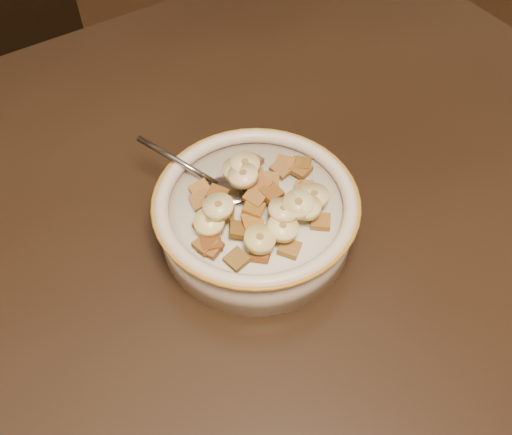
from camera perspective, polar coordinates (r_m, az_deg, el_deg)
table at (r=0.65m, az=-12.48°, el=-6.25°), size 1.44×0.96×0.04m
chair at (r=1.27m, az=-22.56°, el=10.20°), size 0.53×0.53×1.00m
cereal_bowl at (r=0.62m, az=0.00°, el=-0.28°), size 0.21×0.21×0.05m
milk at (r=0.60m, az=0.00°, el=1.19°), size 0.17×0.17×0.00m
spoon at (r=0.61m, az=-2.71°, el=2.70°), size 0.05×0.06×0.01m
cereal_square_0 at (r=0.58m, az=1.52°, el=2.53°), size 0.02×0.02×0.01m
cereal_square_1 at (r=0.57m, az=-0.31°, el=-0.42°), size 0.03×0.03×0.01m
cereal_square_2 at (r=0.60m, az=4.86°, el=2.93°), size 0.03×0.03×0.01m
cereal_square_3 at (r=0.59m, az=4.54°, el=1.23°), size 0.03×0.03×0.01m
cereal_square_4 at (r=0.59m, az=3.66°, el=1.25°), size 0.03×0.03×0.01m
cereal_square_5 at (r=0.60m, az=1.36°, el=3.70°), size 0.03×0.03×0.01m
cereal_square_6 at (r=0.56m, az=3.38°, el=-3.09°), size 0.03×0.03×0.01m
cereal_square_7 at (r=0.56m, az=-4.55°, el=-3.00°), size 0.03×0.03×0.01m
cereal_square_8 at (r=0.58m, az=-3.15°, el=0.63°), size 0.03×0.03×0.01m
cereal_square_9 at (r=0.59m, az=6.48°, el=-0.37°), size 0.03×0.03×0.01m
cereal_square_10 at (r=0.58m, az=-5.07°, el=-0.60°), size 0.03×0.03×0.01m
cereal_square_11 at (r=0.63m, az=4.56°, el=5.36°), size 0.03×0.03×0.01m
cereal_square_12 at (r=0.61m, az=-0.11°, el=4.16°), size 0.03×0.03×0.01m
cereal_square_13 at (r=0.55m, az=-1.93°, el=-4.19°), size 0.02×0.02×0.01m
cereal_square_14 at (r=0.63m, az=4.49°, el=4.83°), size 0.02×0.02×0.01m
cereal_square_15 at (r=0.63m, az=2.88°, el=5.35°), size 0.03×0.03×0.01m
cereal_square_16 at (r=0.58m, az=-0.04°, el=2.11°), size 0.03×0.03×0.01m
cereal_square_17 at (r=0.57m, az=-1.67°, el=-1.24°), size 0.03×0.03×0.01m
cereal_square_18 at (r=0.56m, az=-4.49°, el=-2.51°), size 0.03×0.03×0.01m
cereal_square_19 at (r=0.57m, az=-0.24°, el=0.92°), size 0.03×0.03×0.01m
cereal_square_20 at (r=0.63m, az=2.59°, el=4.92°), size 0.02×0.02×0.01m
cereal_square_21 at (r=0.64m, az=-0.43°, el=5.70°), size 0.02×0.02×0.01m
cereal_square_22 at (r=0.56m, az=0.41°, el=-3.58°), size 0.03×0.03×0.01m
cereal_square_23 at (r=0.59m, az=-3.89°, el=2.34°), size 0.03×0.03×0.01m
cereal_square_24 at (r=0.60m, az=-5.56°, el=1.73°), size 0.02×0.02×0.01m
cereal_square_25 at (r=0.60m, az=4.84°, el=2.49°), size 0.03×0.03×0.01m
cereal_square_26 at (r=0.59m, az=0.34°, el=3.29°), size 0.02×0.02×0.01m
cereal_square_27 at (r=0.56m, az=1.22°, el=-1.99°), size 0.03×0.03×0.01m
cereal_square_28 at (r=0.61m, az=-5.55°, el=2.74°), size 0.02×0.02×0.01m
cereal_square_29 at (r=0.56m, az=-5.09°, el=-2.67°), size 0.02×0.02×0.01m
banana_slice_0 at (r=0.57m, az=-4.69°, el=-0.46°), size 0.04×0.04×0.01m
banana_slice_1 at (r=0.59m, az=-1.29°, el=4.20°), size 0.04×0.04×0.02m
banana_slice_2 at (r=0.57m, az=4.25°, el=1.28°), size 0.04×0.04×0.01m
banana_slice_3 at (r=0.57m, az=2.77°, el=0.68°), size 0.04×0.04×0.02m
banana_slice_4 at (r=0.55m, az=0.38°, el=-2.21°), size 0.04×0.04×0.01m
banana_slice_5 at (r=0.57m, az=4.27°, el=1.36°), size 0.04×0.04×0.01m
banana_slice_6 at (r=0.56m, az=2.69°, el=-1.06°), size 0.04×0.04×0.02m
banana_slice_7 at (r=0.58m, az=5.01°, el=1.08°), size 0.03×0.03×0.01m
banana_slice_8 at (r=0.60m, az=-1.11°, el=5.32°), size 0.04×0.04×0.01m
banana_slice_9 at (r=0.59m, az=5.83°, el=2.16°), size 0.03×0.03×0.01m
banana_slice_10 at (r=0.60m, az=-1.91°, el=4.81°), size 0.04×0.04×0.01m
banana_slice_11 at (r=0.57m, az=-3.78°, el=1.07°), size 0.04×0.04×0.01m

